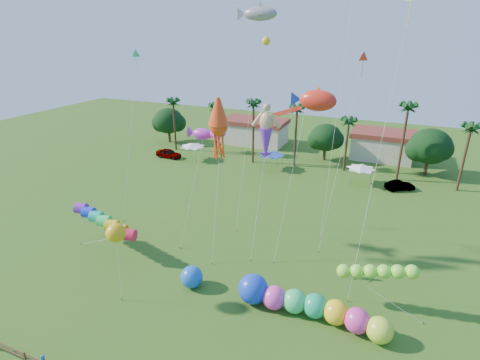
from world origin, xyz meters
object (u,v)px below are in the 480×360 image
at_px(caterpillar_inflatable, 305,305).
at_px(blue_ball, 192,277).
at_px(car_b, 400,186).
at_px(spectator_b, 354,271).
at_px(car_a, 169,153).

bearing_deg(caterpillar_inflatable, blue_ball, -176.86).
height_order(car_b, spectator_b, spectator_b).
relative_size(car_b, spectator_b, 2.47).
bearing_deg(car_b, caterpillar_inflatable, 136.58).
relative_size(car_a, caterpillar_inflatable, 0.38).
xyz_separation_m(car_a, blue_ball, (21.85, -29.72, 0.20)).
xyz_separation_m(car_b, spectator_b, (-3.29, -23.50, 0.15)).
bearing_deg(car_a, spectator_b, -121.65).
relative_size(car_a, spectator_b, 2.80).
bearing_deg(caterpillar_inflatable, spectator_b, 67.06).
xyz_separation_m(spectator_b, blue_ball, (-12.99, -6.78, 0.16)).
xyz_separation_m(car_b, caterpillar_inflatable, (-6.21, -29.97, 0.38)).
height_order(caterpillar_inflatable, blue_ball, caterpillar_inflatable).
xyz_separation_m(car_a, car_b, (38.13, 0.56, -0.12)).
bearing_deg(car_a, blue_ball, -141.97).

